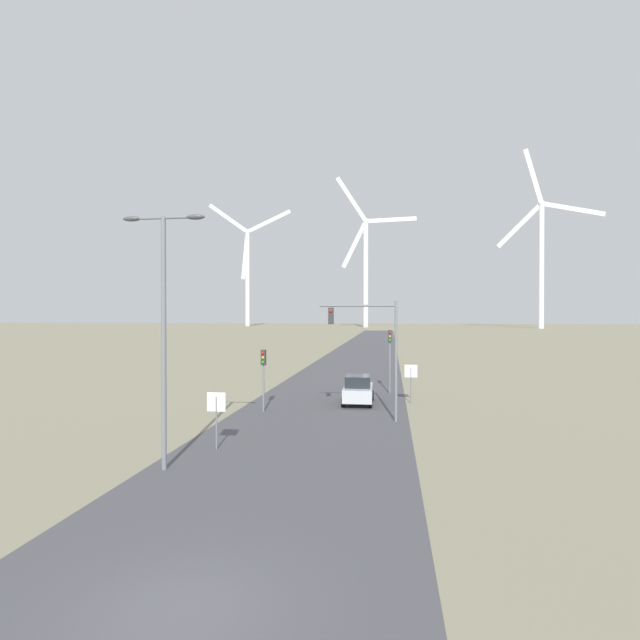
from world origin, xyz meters
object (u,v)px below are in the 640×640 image
car_approaching (358,390)px  wind_turbine_left (366,261)px  streetlamp (164,309)px  traffic_light_post_near_right (390,347)px  traffic_light_post_near_left (263,366)px  wind_turbine_far_left (248,267)px  wind_turbine_center (541,251)px  stop_sign_far (411,376)px  stop_sign_near (216,410)px  traffic_light_mast_overhead (370,337)px

car_approaching → wind_turbine_left: bearing=92.7°
streetlamp → traffic_light_post_near_right: streetlamp is taller
traffic_light_post_near_left → wind_turbine_far_left: wind_turbine_far_left is taller
streetlamp → wind_turbine_center: 209.45m
streetlamp → stop_sign_far: (9.55, 15.10, -4.18)m
streetlamp → stop_sign_far: bearing=57.7°
wind_turbine_left → stop_sign_near: bearing=-89.0°
stop_sign_near → traffic_light_post_near_right: (7.24, 15.94, 1.65)m
traffic_light_mast_overhead → car_approaching: 6.29m
traffic_light_mast_overhead → wind_turbine_center: 198.49m
stop_sign_near → wind_turbine_left: (-3.61, 201.74, 27.79)m
traffic_light_post_near_right → wind_turbine_far_left: wind_turbine_far_left is taller
streetlamp → traffic_light_post_near_right: bearing=66.5°
streetlamp → traffic_light_post_near_right: (8.20, 18.83, -2.57)m
streetlamp → wind_turbine_far_left: bearing=105.6°
streetlamp → wind_turbine_left: bearing=90.7°
stop_sign_far → traffic_light_post_near_right: 4.28m
car_approaching → wind_turbine_left: 192.48m
traffic_light_post_near_left → streetlamp: bearing=-94.6°
streetlamp → traffic_light_mast_overhead: bearing=52.7°
stop_sign_near → wind_turbine_left: 203.67m
wind_turbine_far_left → wind_turbine_center: bearing=-10.2°
streetlamp → wind_turbine_left: (-2.65, 204.62, 23.56)m
car_approaching → stop_sign_far: bearing=10.5°
stop_sign_near → wind_turbine_center: bearing=70.6°
stop_sign_near → wind_turbine_center: size_ratio=0.03×
stop_sign_far → wind_turbine_center: wind_turbine_center is taller
stop_sign_far → wind_turbine_left: bearing=93.7°
stop_sign_near → stop_sign_far: size_ratio=0.97×
stop_sign_far → car_approaching: 3.50m
traffic_light_post_near_left → traffic_light_mast_overhead: bearing=-14.7°
stop_sign_near → stop_sign_far: bearing=54.9°
stop_sign_far → traffic_light_mast_overhead: 6.76m
traffic_light_post_near_left → wind_turbine_left: wind_turbine_left is taller
traffic_light_post_near_right → wind_turbine_far_left: size_ratio=0.08×
streetlamp → traffic_light_post_near_left: (0.88, 11.07, -3.24)m
car_approaching → traffic_light_post_near_right: bearing=65.4°
traffic_light_post_near_left → wind_turbine_left: 195.43m
traffic_light_post_near_left → stop_sign_far: bearing=24.9°
stop_sign_far → traffic_light_mast_overhead: traffic_light_mast_overhead is taller
streetlamp → wind_turbine_left: wind_turbine_left is taller
stop_sign_far → wind_turbine_far_left: wind_turbine_far_left is taller
traffic_light_post_near_left → wind_turbine_far_left: 218.98m
stop_sign_near → traffic_light_mast_overhead: (6.21, 6.53, 2.84)m
streetlamp → traffic_light_post_near_left: size_ratio=2.57×
streetlamp → wind_turbine_center: (68.96, 196.10, 25.65)m
traffic_light_post_near_right → wind_turbine_left: bearing=93.3°
stop_sign_near → wind_turbine_far_left: wind_turbine_far_left is taller
streetlamp → wind_turbine_center: bearing=70.6°
car_approaching → stop_sign_near: bearing=-114.3°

